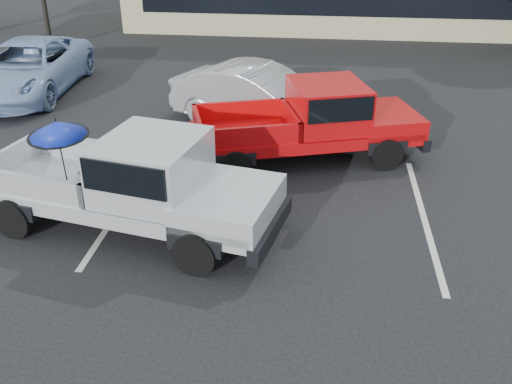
# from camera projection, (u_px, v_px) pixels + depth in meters

# --- Properties ---
(ground) EXTENTS (90.00, 90.00, 0.00)m
(ground) POSITION_uv_depth(u_px,v_px,m) (260.00, 267.00, 9.65)
(ground) COLOR black
(ground) RESTS_ON ground
(stripe_left) EXTENTS (0.12, 5.00, 0.01)m
(stripe_left) POSITION_uv_depth(u_px,v_px,m) (125.00, 200.00, 11.71)
(stripe_left) COLOR silver
(stripe_left) RESTS_ON ground
(stripe_right) EXTENTS (0.12, 5.00, 0.01)m
(stripe_right) POSITION_uv_depth(u_px,v_px,m) (424.00, 218.00, 11.09)
(stripe_right) COLOR silver
(stripe_right) RESTS_ON ground
(silver_pickup) EXTENTS (5.97, 3.09, 2.06)m
(silver_pickup) POSITION_uv_depth(u_px,v_px,m) (142.00, 180.00, 10.20)
(silver_pickup) COLOR black
(silver_pickup) RESTS_ON ground
(red_pickup) EXTENTS (5.79, 3.46, 1.81)m
(red_pickup) POSITION_uv_depth(u_px,v_px,m) (320.00, 118.00, 13.14)
(red_pickup) COLOR black
(red_pickup) RESTS_ON ground
(silver_sedan) EXTENTS (5.11, 3.56, 1.60)m
(silver_sedan) POSITION_uv_depth(u_px,v_px,m) (260.00, 97.00, 15.05)
(silver_sedan) COLOR #A5A6AC
(silver_sedan) RESTS_ON ground
(blue_suv) EXTENTS (2.98, 5.84, 1.58)m
(blue_suv) POSITION_uv_depth(u_px,v_px,m) (27.00, 68.00, 17.58)
(blue_suv) COLOR #90AAD8
(blue_suv) RESTS_ON ground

